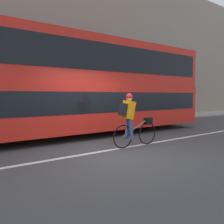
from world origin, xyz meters
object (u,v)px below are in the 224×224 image
at_px(cyclist_on_bike, 131,118).
at_px(street_sign_post, 96,99).
at_px(bus, 89,83).
at_px(trash_bin, 64,116).

relative_size(cyclist_on_bike, street_sign_post, 0.76).
bearing_deg(cyclist_on_bike, bus, 90.58).
distance_m(bus, cyclist_on_bike, 2.97).
xyz_separation_m(cyclist_on_bike, street_sign_post, (1.77, 5.31, 0.48)).
height_order(bus, cyclist_on_bike, bus).
distance_m(trash_bin, street_sign_post, 2.01).
distance_m(cyclist_on_bike, trash_bin, 5.33).
bearing_deg(street_sign_post, trash_bin, 179.79).
relative_size(trash_bin, street_sign_post, 0.39).
bearing_deg(street_sign_post, cyclist_on_bike, -108.38).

